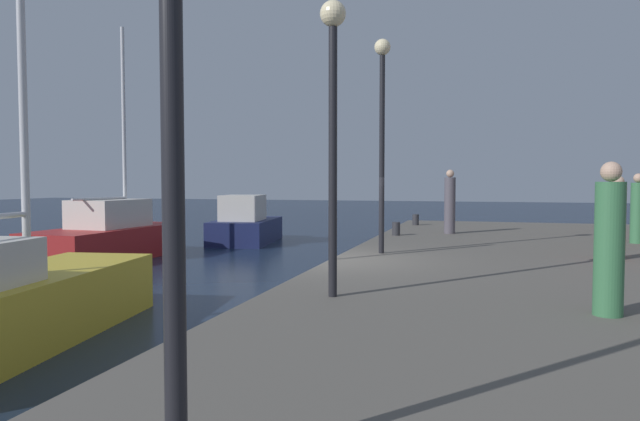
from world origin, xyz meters
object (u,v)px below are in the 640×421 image
(sailboat_red, at_px, (108,236))
(bollard_center, at_px, (396,229))
(bollard_north, at_px, (416,220))
(person_far_corner, at_px, (617,220))
(sailboat_yellow, at_px, (5,304))
(person_mid_promenade, at_px, (609,244))
(lamp_post_far_end, at_px, (382,110))
(motorboat_navy, at_px, (245,225))
(person_near_carousel, at_px, (637,211))
(lamp_post_mid_promenade, at_px, (333,94))
(person_by_the_water, at_px, (450,203))

(sailboat_red, distance_m, bollard_center, 8.85)
(bollard_north, distance_m, person_far_corner, 9.64)
(bollard_center, bearing_deg, sailboat_yellow, -111.07)
(sailboat_yellow, height_order, sailboat_red, sailboat_red)
(bollard_center, relative_size, person_mid_promenade, 0.22)
(sailboat_red, height_order, lamp_post_far_end, sailboat_red)
(motorboat_navy, height_order, lamp_post_far_end, lamp_post_far_end)
(bollard_north, height_order, person_near_carousel, person_near_carousel)
(motorboat_navy, bearing_deg, lamp_post_mid_promenade, -61.53)
(lamp_post_far_end, bearing_deg, bollard_north, 91.59)
(person_mid_promenade, bearing_deg, bollard_north, 105.86)
(sailboat_yellow, relative_size, person_mid_promenade, 3.76)
(bollard_north, relative_size, person_by_the_water, 0.20)
(lamp_post_mid_promenade, bearing_deg, person_far_corner, 49.05)
(bollard_center, relative_size, person_far_corner, 0.23)
(motorboat_navy, height_order, person_mid_promenade, person_mid_promenade)
(sailboat_yellow, height_order, lamp_post_mid_promenade, sailboat_yellow)
(lamp_post_mid_promenade, bearing_deg, person_mid_promenade, -2.72)
(sailboat_yellow, distance_m, sailboat_red, 9.63)
(person_far_corner, distance_m, person_by_the_water, 6.19)
(sailboat_red, distance_m, lamp_post_far_end, 9.81)
(sailboat_red, relative_size, lamp_post_mid_promenade, 1.79)
(sailboat_yellow, distance_m, bollard_north, 15.26)
(person_by_the_water, bearing_deg, lamp_post_mid_promenade, -95.44)
(person_far_corner, height_order, person_near_carousel, person_near_carousel)
(sailboat_red, bearing_deg, bollard_north, 35.62)
(person_far_corner, relative_size, person_near_carousel, 0.95)
(motorboat_navy, height_order, person_far_corner, person_far_corner)
(motorboat_navy, bearing_deg, bollard_center, -29.48)
(lamp_post_mid_promenade, height_order, lamp_post_far_end, lamp_post_far_end)
(person_near_carousel, bearing_deg, lamp_post_mid_promenade, -123.44)
(sailboat_yellow, relative_size, bollard_center, 17.31)
(bollard_north, bearing_deg, bollard_center, -91.11)
(sailboat_yellow, relative_size, lamp_post_far_end, 1.46)
(motorboat_navy, bearing_deg, person_far_corner, -32.96)
(motorboat_navy, xyz_separation_m, person_mid_promenade, (10.48, -13.11, 0.97))
(sailboat_yellow, relative_size, person_near_carousel, 3.80)
(lamp_post_far_end, bearing_deg, person_mid_promenade, -54.48)
(sailboat_red, height_order, person_by_the_water, sailboat_red)
(bollard_center, relative_size, person_by_the_water, 0.20)
(bollard_north, relative_size, person_near_carousel, 0.22)
(person_by_the_water, bearing_deg, sailboat_red, -163.17)
(sailboat_yellow, bearing_deg, person_far_corner, 35.41)
(sailboat_yellow, height_order, lamp_post_far_end, sailboat_yellow)
(lamp_post_mid_promenade, distance_m, person_mid_promenade, 3.97)
(sailboat_red, distance_m, bollard_north, 10.71)
(motorboat_navy, height_order, person_near_carousel, person_near_carousel)
(sailboat_yellow, bearing_deg, bollard_north, 74.40)
(bollard_center, bearing_deg, motorboat_navy, 150.52)
(sailboat_yellow, xyz_separation_m, lamp_post_far_end, (4.34, 6.12, 3.35))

